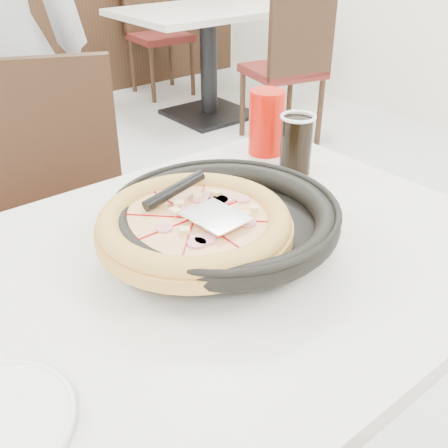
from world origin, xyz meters
TOP-DOWN VIEW (x-y plane):
  - main_table at (0.04, 0.08)m, footprint 1.28×0.92m
  - chair_far at (0.04, 0.72)m, footprint 0.56×0.56m
  - trivet at (0.11, 0.09)m, footprint 0.13×0.13m
  - pizza_pan at (0.13, 0.08)m, footprint 0.37×0.37m
  - pizza at (0.07, 0.09)m, footprint 0.37×0.37m
  - pizza_server at (0.09, 0.06)m, footprint 0.09×0.11m
  - cola_glass at (0.47, 0.24)m, footprint 0.08×0.08m
  - red_cup at (0.50, 0.37)m, footprint 0.10×0.10m
  - bg_table_right at (1.91, 2.45)m, footprint 1.30×0.95m
  - bg_chair_right_near at (1.97, 1.78)m, footprint 0.51×0.51m
  - bg_chair_right_far at (1.96, 3.15)m, footprint 0.46×0.46m

SIDE VIEW (x-z plane):
  - main_table at x=0.04m, z-range 0.00..0.75m
  - bg_table_right at x=1.91m, z-range 0.00..0.75m
  - chair_far at x=0.04m, z-range 0.00..0.95m
  - bg_chair_right_near at x=1.97m, z-range 0.00..0.95m
  - bg_chair_right_far at x=1.96m, z-range 0.00..0.95m
  - trivet at x=0.11m, z-range 0.75..0.79m
  - pizza_pan at x=0.13m, z-range 0.79..0.80m
  - pizza at x=0.07m, z-range 0.80..0.82m
  - cola_glass at x=0.47m, z-range 0.75..0.88m
  - red_cup at x=0.50m, z-range 0.75..0.91m
  - pizza_server at x=0.09m, z-range 0.84..0.84m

